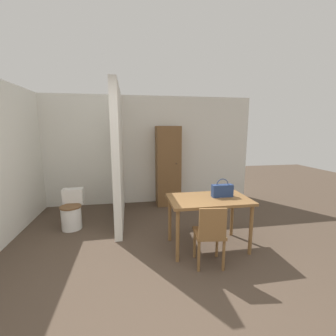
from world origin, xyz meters
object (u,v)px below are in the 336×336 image
handbag (222,190)px  wooden_cabinet (168,166)px  wooden_chair (210,233)px  toilet (72,212)px  dining_table (209,204)px

handbag → wooden_cabinet: size_ratio=0.17×
handbag → wooden_cabinet: 2.07m
wooden_chair → toilet: (-2.02, 1.54, -0.16)m
dining_table → toilet: size_ratio=1.74×
handbag → toilet: bearing=156.5°
dining_table → toilet: 2.44m
wooden_cabinet → toilet: bearing=-153.0°
wooden_chair → handbag: (0.36, 0.50, 0.41)m
wooden_chair → toilet: 2.55m
dining_table → wooden_chair: (-0.14, -0.47, -0.22)m
wooden_chair → dining_table: bearing=80.1°
dining_table → wooden_cabinet: (-0.25, 2.05, 0.23)m
dining_table → handbag: bearing=8.6°
wooden_chair → handbag: size_ratio=2.65×
dining_table → handbag: 0.29m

